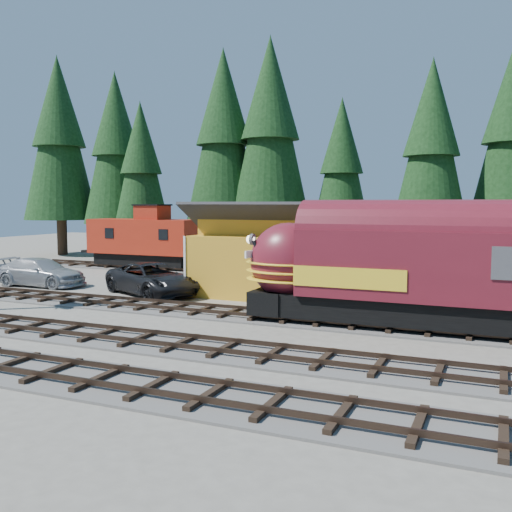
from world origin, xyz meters
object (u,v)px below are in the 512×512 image
at_px(locomotive, 409,273).
at_px(pickup_truck_b, 41,272).
at_px(depot, 306,244).
at_px(pickup_truck_a, 153,279).
at_px(caboose, 144,239).

distance_m(locomotive, pickup_truck_b, 23.47).
relative_size(depot, pickup_truck_b, 2.13).
xyz_separation_m(locomotive, pickup_truck_b, (-23.14, 3.64, -1.51)).
bearing_deg(pickup_truck_b, pickup_truck_a, -92.52).
bearing_deg(depot, locomotive, -44.72).
distance_m(depot, pickup_truck_a, 8.91).
xyz_separation_m(depot, locomotive, (6.56, -6.50, -0.58)).
bearing_deg(locomotive, pickup_truck_b, 171.05).
xyz_separation_m(depot, caboose, (-15.95, 7.50, -0.61)).
distance_m(pickup_truck_a, pickup_truck_b, 8.42).
bearing_deg(locomotive, caboose, 148.12).
height_order(depot, caboose, depot).
relative_size(depot, caboose, 1.42).
height_order(pickup_truck_a, pickup_truck_b, pickup_truck_a).
bearing_deg(depot, caboose, 154.81).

